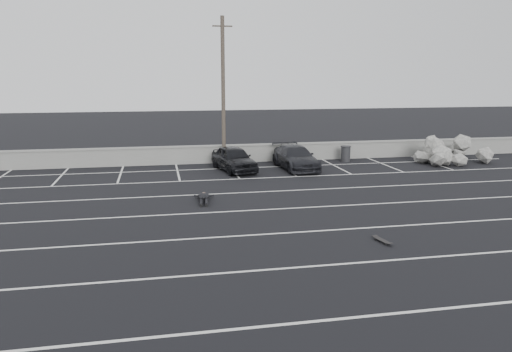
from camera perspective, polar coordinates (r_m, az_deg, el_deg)
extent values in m
plane|color=black|center=(16.43, -0.11, -6.75)|extent=(120.00, 120.00, 0.00)
cube|color=gray|center=(29.83, -5.34, 2.44)|extent=(50.00, 0.35, 1.00)
cube|color=gray|center=(29.76, -5.36, 3.43)|extent=(50.00, 0.45, 0.08)
cube|color=silver|center=(11.05, 6.18, -16.24)|extent=(36.00, 0.10, 0.01)
cube|color=silver|center=(13.68, 2.37, -10.57)|extent=(36.00, 0.10, 0.01)
cube|color=silver|center=(16.43, -0.11, -6.74)|extent=(36.00, 0.10, 0.01)
cube|color=silver|center=(19.26, -1.85, -4.01)|extent=(36.00, 0.10, 0.01)
cube|color=silver|center=(22.13, -3.13, -1.98)|extent=(36.00, 0.10, 0.01)
cube|color=silver|center=(25.03, -4.11, -0.42)|extent=(36.00, 0.10, 0.01)
cube|color=silver|center=(27.96, -4.89, 0.81)|extent=(36.00, 0.10, 0.01)
cube|color=silver|center=(27.75, -21.41, -0.02)|extent=(0.10, 5.00, 0.01)
cube|color=silver|center=(27.37, -15.22, 0.22)|extent=(0.10, 5.00, 0.01)
cube|color=silver|center=(27.32, -8.94, 0.47)|extent=(0.10, 5.00, 0.01)
cube|color=silver|center=(27.60, -2.71, 0.70)|extent=(0.10, 5.00, 0.01)
cube|color=silver|center=(28.19, 3.33, 0.93)|extent=(0.10, 5.00, 0.01)
cube|color=silver|center=(29.08, 9.06, 1.13)|extent=(0.10, 5.00, 0.01)
cube|color=silver|center=(30.25, 14.40, 1.30)|extent=(0.10, 5.00, 0.01)
cube|color=silver|center=(31.66, 19.31, 1.45)|extent=(0.10, 5.00, 0.01)
imported|color=black|center=(27.25, -2.54, 2.00)|extent=(2.37, 4.21, 1.35)
imported|color=black|center=(27.93, 4.55, 2.13)|extent=(2.01, 4.48, 1.27)
cylinder|color=#4C4238|center=(28.78, -3.77, 9.52)|extent=(0.22, 0.22, 8.37)
cube|color=#4C4238|center=(28.89, -3.87, 16.73)|extent=(1.12, 0.07, 0.07)
cylinder|color=#262628|center=(30.73, 10.21, 2.48)|extent=(0.67, 0.67, 0.90)
cylinder|color=#262628|center=(30.66, 10.24, 3.35)|extent=(0.74, 0.74, 0.05)
cube|color=black|center=(16.18, 14.23, -7.12)|extent=(0.30, 0.72, 0.02)
cube|color=#262628|center=(16.37, 13.74, -6.99)|extent=(0.15, 0.07, 0.04)
cube|color=#262628|center=(16.01, 14.71, -7.46)|extent=(0.15, 0.07, 0.04)
cylinder|color=black|center=(16.33, 13.49, -7.10)|extent=(0.04, 0.05, 0.05)
cylinder|color=black|center=(16.42, 13.98, -7.02)|extent=(0.04, 0.05, 0.05)
cylinder|color=black|center=(15.97, 14.46, -7.57)|extent=(0.04, 0.05, 0.05)
cylinder|color=black|center=(16.07, 14.96, -7.48)|extent=(0.04, 0.05, 0.05)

